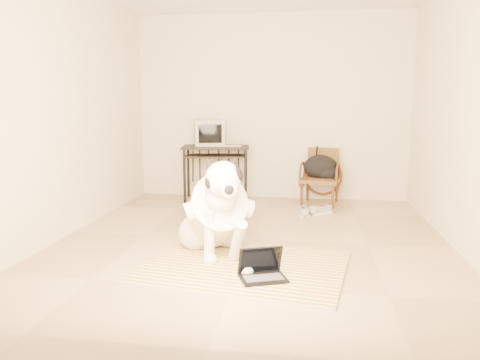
% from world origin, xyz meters
% --- Properties ---
extents(floor, '(4.50, 4.50, 0.00)m').
position_xyz_m(floor, '(0.00, 0.00, 0.00)').
color(floor, tan).
rests_on(floor, ground).
extents(wall_back, '(4.50, 0.00, 4.50)m').
position_xyz_m(wall_back, '(0.00, 2.25, 1.35)').
color(wall_back, beige).
rests_on(wall_back, floor).
extents(wall_front, '(4.50, 0.00, 4.50)m').
position_xyz_m(wall_front, '(0.00, -2.25, 1.35)').
color(wall_front, beige).
rests_on(wall_front, floor).
extents(wall_left, '(0.00, 4.50, 4.50)m').
position_xyz_m(wall_left, '(-2.00, 0.00, 1.35)').
color(wall_left, beige).
rests_on(wall_left, floor).
extents(wall_right, '(0.00, 4.50, 4.50)m').
position_xyz_m(wall_right, '(2.00, 0.00, 1.35)').
color(wall_right, beige).
rests_on(wall_right, floor).
extents(rug, '(1.90, 1.57, 0.02)m').
position_xyz_m(rug, '(0.02, -0.86, 0.01)').
color(rug, orange).
rests_on(rug, floor).
extents(dog, '(0.82, 1.24, 1.01)m').
position_xyz_m(dog, '(-0.28, -0.56, 0.40)').
color(dog, silver).
rests_on(dog, rug).
extents(laptop, '(0.43, 0.38, 0.25)m').
position_xyz_m(laptop, '(0.21, -1.14, 0.08)').
color(laptop, black).
rests_on(laptop, rug).
extents(computer_desk, '(1.02, 0.65, 0.80)m').
position_xyz_m(computer_desk, '(-0.78, 1.94, 0.69)').
color(computer_desk, black).
rests_on(computer_desk, floor).
extents(crt_monitor, '(0.51, 0.50, 0.37)m').
position_xyz_m(crt_monitor, '(-0.88, 1.97, 0.99)').
color(crt_monitor, tan).
rests_on(crt_monitor, computer_desk).
extents(desk_keyboard, '(0.35, 0.16, 0.02)m').
position_xyz_m(desk_keyboard, '(-0.57, 1.87, 0.81)').
color(desk_keyboard, tan).
rests_on(desk_keyboard, computer_desk).
extents(pc_tower, '(0.27, 0.50, 0.44)m').
position_xyz_m(pc_tower, '(-0.62, 1.90, 0.22)').
color(pc_tower, '#4C4C4F').
rests_on(pc_tower, floor).
extents(rattan_chair, '(0.60, 0.58, 0.78)m').
position_xyz_m(rattan_chair, '(0.74, 1.90, 0.39)').
color(rattan_chair, brown).
rests_on(rattan_chair, floor).
extents(backpack, '(0.47, 0.40, 0.35)m').
position_xyz_m(backpack, '(0.75, 1.82, 0.52)').
color(backpack, black).
rests_on(backpack, rattan_chair).
extents(sneaker_left, '(0.16, 0.29, 0.10)m').
position_xyz_m(sneaker_left, '(0.51, 1.17, 0.04)').
color(sneaker_left, white).
rests_on(sneaker_left, floor).
extents(sneaker_right, '(0.30, 0.29, 0.11)m').
position_xyz_m(sneaker_right, '(0.73, 1.27, 0.05)').
color(sneaker_right, white).
rests_on(sneaker_right, floor).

